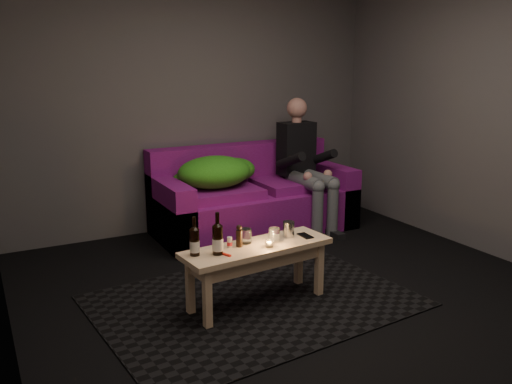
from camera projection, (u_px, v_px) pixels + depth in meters
floor at (317, 305)px, 3.94m from camera, size 4.50×4.50×0.00m
room at (287, 73)px, 3.95m from camera, size 4.50×4.50×4.50m
rug at (254, 301)px, 4.00m from camera, size 2.36×1.81×0.01m
sofa at (253, 200)px, 5.62m from camera, size 2.03×0.91×0.87m
green_blanket at (217, 172)px, 5.35m from camera, size 0.89×0.61×0.30m
person at (305, 162)px, 5.63m from camera, size 0.36×0.84×1.35m
coffee_table at (257, 256)px, 3.87m from camera, size 1.14×0.45×0.45m
beer_bottle_a at (195, 241)px, 3.63m from camera, size 0.07×0.07×0.27m
beer_bottle_b at (218, 239)px, 3.65m from camera, size 0.07×0.07×0.29m
salt_shaker at (230, 242)px, 3.80m from camera, size 0.04×0.04×0.08m
pepper_mill at (239, 238)px, 3.81m from camera, size 0.05×0.05×0.12m
tumbler_back at (245, 236)px, 3.88m from camera, size 0.10×0.10×0.11m
tealight at (269, 244)px, 3.81m from camera, size 0.06×0.06×0.04m
tumbler_front at (274, 235)px, 3.91m from camera, size 0.08×0.08×0.10m
steel_cup at (289, 229)px, 4.02m from camera, size 0.09×0.09×0.12m
smartphone at (305, 236)px, 4.04m from camera, size 0.07×0.14×0.01m
red_lighter at (227, 255)px, 3.64m from camera, size 0.04×0.07×0.01m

